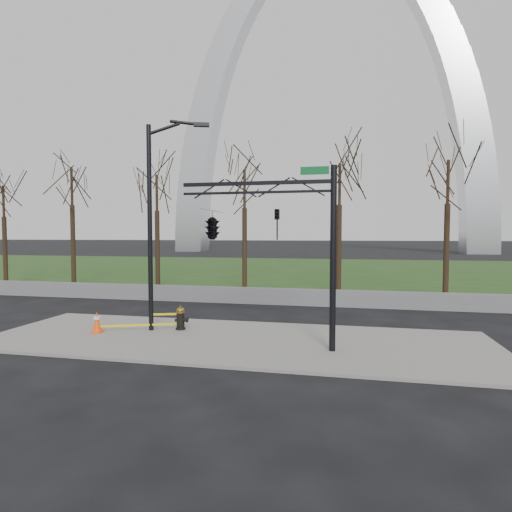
% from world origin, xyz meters
% --- Properties ---
extents(ground, '(500.00, 500.00, 0.00)m').
position_xyz_m(ground, '(0.00, 0.00, 0.00)').
color(ground, black).
rests_on(ground, ground).
extents(sidewalk, '(18.00, 6.00, 0.10)m').
position_xyz_m(sidewalk, '(0.00, 0.00, 0.05)').
color(sidewalk, slate).
rests_on(sidewalk, ground).
extents(grass_strip, '(120.00, 40.00, 0.06)m').
position_xyz_m(grass_strip, '(0.00, 30.00, 0.03)').
color(grass_strip, '#1F3C16').
rests_on(grass_strip, ground).
extents(guardrail, '(60.00, 0.30, 0.90)m').
position_xyz_m(guardrail, '(0.00, 8.00, 0.45)').
color(guardrail, '#59595B').
rests_on(guardrail, ground).
extents(gateway_arch, '(66.00, 6.00, 65.00)m').
position_xyz_m(gateway_arch, '(0.00, 75.00, 32.50)').
color(gateway_arch, silver).
rests_on(gateway_arch, ground).
extents(tree_row, '(34.62, 4.00, 9.15)m').
position_xyz_m(tree_row, '(-5.69, 12.00, 4.57)').
color(tree_row, black).
rests_on(tree_row, ground).
extents(fire_hydrant, '(0.57, 0.38, 0.94)m').
position_xyz_m(fire_hydrant, '(-2.43, 0.98, 0.53)').
color(fire_hydrant, black).
rests_on(fire_hydrant, sidewalk).
extents(traffic_cone, '(0.48, 0.48, 0.80)m').
position_xyz_m(traffic_cone, '(-5.36, -0.14, 0.50)').
color(traffic_cone, '#FF490D').
rests_on(traffic_cone, sidewalk).
extents(street_light, '(2.31, 0.91, 8.21)m').
position_xyz_m(street_light, '(-3.31, 0.71, 4.69)').
color(street_light, black).
rests_on(street_light, ground).
extents(traffic_signal_mast, '(5.10, 2.48, 6.00)m').
position_xyz_m(traffic_signal_mast, '(0.23, -0.80, 4.15)').
color(traffic_signal_mast, black).
rests_on(traffic_signal_mast, ground).
extents(caution_tape, '(2.92, 1.13, 0.47)m').
position_xyz_m(caution_tape, '(-3.66, 0.52, 0.43)').
color(caution_tape, yellow).
rests_on(caution_tape, ground).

